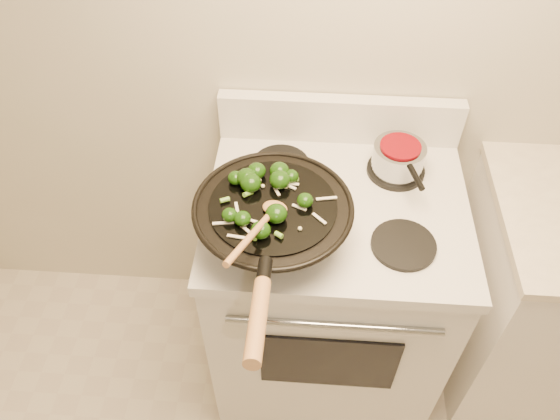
{
  "coord_description": "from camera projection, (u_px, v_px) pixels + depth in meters",
  "views": [
    {
      "loc": [
        -0.31,
        0.06,
        2.1
      ],
      "look_at": [
        -0.38,
        1.03,
        1.04
      ],
      "focal_mm": 35.0,
      "sensor_mm": 36.0,
      "label": 1
    }
  ],
  "objects": [
    {
      "name": "stirfry",
      "position": [
        264.0,
        190.0,
        1.43
      ],
      "size": [
        0.31,
        0.26,
        0.05
      ],
      "color": "#133307",
      "rests_on": "wok"
    },
    {
      "name": "wooden_spoon",
      "position": [
        262.0,
        223.0,
        1.33
      ],
      "size": [
        0.13,
        0.29,
        0.11
      ],
      "color": "#AB7543",
      "rests_on": "wok"
    },
    {
      "name": "saucepan",
      "position": [
        399.0,
        158.0,
        1.66
      ],
      "size": [
        0.16,
        0.25,
        0.09
      ],
      "color": "#94979C",
      "rests_on": "stove"
    },
    {
      "name": "wok",
      "position": [
        273.0,
        221.0,
        1.46
      ],
      "size": [
        0.43,
        0.71,
        0.23
      ],
      "color": "black",
      "rests_on": "stove"
    },
    {
      "name": "stove",
      "position": [
        328.0,
        289.0,
        1.95
      ],
      "size": [
        0.78,
        0.67,
        1.08
      ],
      "color": "silver",
      "rests_on": "ground"
    }
  ]
}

